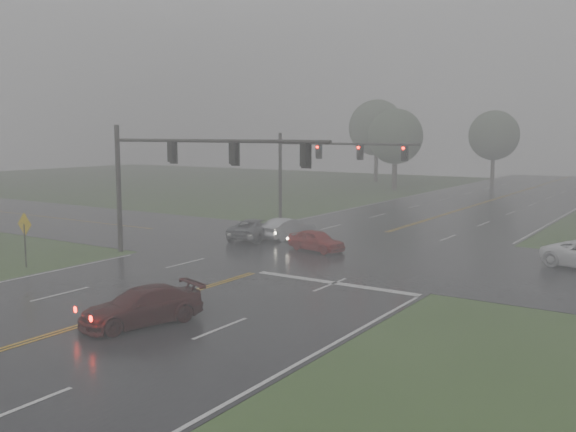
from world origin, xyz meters
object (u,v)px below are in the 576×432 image
Objects in this scene: sedan_red at (316,251)px; sedan_silver at (288,239)px; signal_gantry_far at (319,160)px; car_grey at (256,239)px; signal_gantry_near at (175,165)px; sedan_maroon at (142,324)px.

sedan_red is 4.82m from sedan_silver.
signal_gantry_far is at bearing 41.83° from sedan_red.
sedan_silver is 2.18m from car_grey.
signal_gantry_near is at bearing 153.10° from sedan_red.
sedan_red is 5.77m from car_grey.
sedan_silver is at bearing 126.05° from sedan_maroon.
sedan_red is (-2.19, 16.23, 0.00)m from sedan_maroon.
sedan_maroon reaches higher than sedan_red.
signal_gantry_near is (-5.22, -6.46, 5.29)m from sedan_red.
sedan_maroon is 28.46m from signal_gantry_far.
car_grey is at bearing -87.01° from signal_gantry_far.
car_grey is 0.40× the size of signal_gantry_far.
sedan_red is at bearing 153.98° from sedan_silver.
car_grey is (-7.77, 17.70, 0.00)m from sedan_maroon.
sedan_red is 0.26× the size of signal_gantry_near.
signal_gantry_near is (-1.33, -9.31, 5.29)m from sedan_silver.
sedan_silver is (-3.89, 2.85, 0.00)m from sedan_red.
sedan_silver reaches higher than sedan_maroon.
signal_gantry_near is 17.05m from signal_gantry_far.
signal_gantry_near is at bearing 82.04° from car_grey.
sedan_silver reaches higher than sedan_red.
car_grey is 10.35m from signal_gantry_far.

